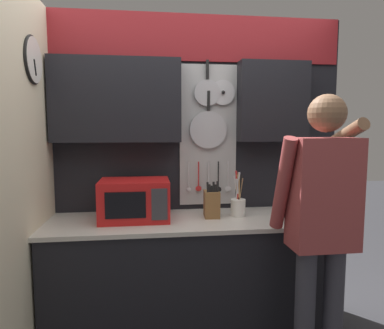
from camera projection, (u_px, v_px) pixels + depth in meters
name	position (u px, v px, depth m)	size (l,w,h in m)	color
base_cabinet_counter	(187.00, 280.00, 2.52)	(1.99, 0.63, 0.92)	black
back_wall_unit	(181.00, 142.00, 2.70)	(2.56, 0.20, 2.45)	black
side_wall	(16.00, 188.00, 1.93)	(0.07, 1.60, 2.45)	beige
microwave	(135.00, 200.00, 2.45)	(0.49, 0.35, 0.29)	red
knife_block	(212.00, 204.00, 2.52)	(0.12, 0.16, 0.27)	brown
utensil_crock	(238.00, 204.00, 2.55)	(0.11, 0.11, 0.34)	white
person	(322.00, 215.00, 2.02)	(0.54, 0.67, 1.77)	#383842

